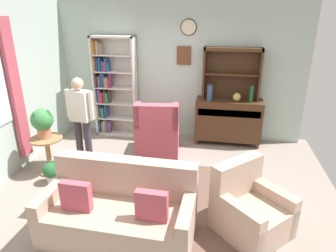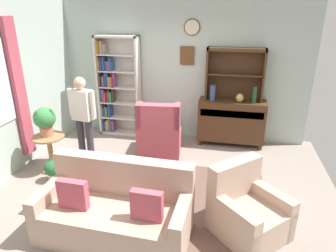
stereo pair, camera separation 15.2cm
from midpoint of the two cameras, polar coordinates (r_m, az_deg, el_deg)
name	(u,v)px [view 2 (the right image)]	position (r m, az deg, el deg)	size (l,w,h in m)	color
ground_plane	(159,187)	(4.87, -0.76, -11.34)	(5.40, 4.60, 0.02)	gray
wall_back	(183,71)	(6.30, 3.54, 10.27)	(5.00, 0.09, 2.80)	#ADC1B7
wall_left	(0,92)	(5.38, -28.29, 5.68)	(0.16, 4.20, 2.80)	#ADC1B7
area_rug	(168,198)	(4.58, 0.89, -13.47)	(2.80, 2.13, 0.01)	brown
bookshelf	(116,87)	(6.57, -9.16, 7.21)	(0.90, 0.30, 2.10)	silver
sideboard	(231,120)	(6.22, 12.45, 1.05)	(1.30, 0.45, 0.92)	#422816
sideboard_hutch	(235,67)	(6.05, 13.26, 10.76)	(1.10, 0.26, 1.00)	#422816
vase_tall	(213,93)	(5.98, 9.13, 6.14)	(0.11, 0.11, 0.31)	#33476B
vase_round	(240,98)	(6.01, 14.06, 5.16)	(0.15, 0.15, 0.17)	tan
bottle_wine	(254,95)	(5.98, 16.62, 5.58)	(0.07, 0.07, 0.32)	#194223
couch_floral	(116,211)	(3.87, -8.52, -15.58)	(1.82, 0.90, 0.90)	tan
armchair_floral	(247,212)	(3.99, 15.73, -15.36)	(1.08, 1.08, 0.88)	tan
wingback_chair	(160,135)	(5.70, -0.83, -1.73)	(0.86, 0.88, 1.05)	#B74C5B
plant_stand	(50,149)	(5.47, -20.51, -4.15)	(0.52, 0.52, 0.63)	#997047
potted_plant_large	(45,120)	(5.30, -21.40, 1.11)	(0.35, 0.35, 0.49)	#AD6B4C
potted_plant_small	(53,169)	(5.23, -20.09, -7.58)	(0.25, 0.25, 0.35)	beige
person_reading	(83,115)	(5.39, -14.92, 2.10)	(0.53, 0.24, 1.56)	#38333D
coffee_table	(150,172)	(4.55, -2.50, -8.58)	(0.80, 0.50, 0.42)	#422816
book_stack	(159,168)	(4.46, -0.71, -7.88)	(0.20, 0.12, 0.05)	#337247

